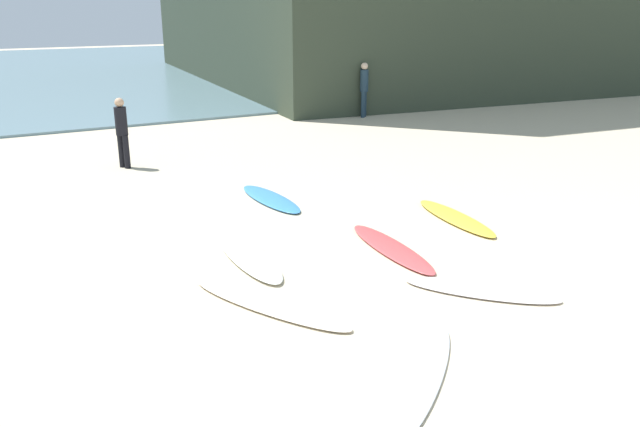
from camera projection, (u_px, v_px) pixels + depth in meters
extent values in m
plane|color=beige|center=(611.00, 338.00, 7.50)|extent=(120.00, 120.00, 0.00)
cube|color=slate|center=(72.00, 70.00, 37.61)|extent=(120.00, 40.00, 0.08)
ellipsoid|color=white|center=(248.00, 256.00, 9.83)|extent=(0.71, 2.39, 0.09)
ellipsoid|color=silver|center=(481.00, 290.00, 8.68)|extent=(1.78, 1.94, 0.06)
ellipsoid|color=white|center=(418.00, 378.00, 6.64)|extent=(2.25, 1.97, 0.06)
ellipsoid|color=yellow|center=(455.00, 218.00, 11.61)|extent=(0.82, 2.35, 0.08)
ellipsoid|color=#F4E1C6|center=(269.00, 303.00, 8.28)|extent=(1.56, 2.54, 0.07)
ellipsoid|color=#4492D8|center=(270.00, 199.00, 12.75)|extent=(0.63, 2.24, 0.08)
ellipsoid|color=#E14F51|center=(391.00, 248.00, 10.17)|extent=(0.73, 2.42, 0.07)
cylinder|color=black|center=(121.00, 151.00, 15.26)|extent=(0.14, 0.14, 0.79)
cylinder|color=black|center=(127.00, 152.00, 15.15)|extent=(0.14, 0.14, 0.79)
cylinder|color=black|center=(121.00, 121.00, 14.98)|extent=(0.37, 0.37, 0.66)
sphere|color=tan|center=(119.00, 102.00, 14.84)|extent=(0.21, 0.21, 0.21)
cylinder|color=#1E3342|center=(363.00, 105.00, 21.98)|extent=(0.14, 0.14, 0.88)
cylinder|color=#1E3342|center=(364.00, 104.00, 22.16)|extent=(0.14, 0.14, 0.88)
cylinder|color=#1E3342|center=(364.00, 81.00, 21.82)|extent=(0.40, 0.40, 0.73)
sphere|color=beige|center=(365.00, 66.00, 21.67)|extent=(0.24, 0.24, 0.24)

